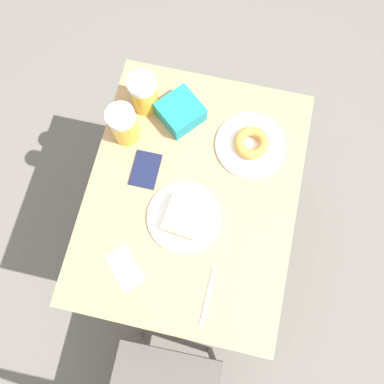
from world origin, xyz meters
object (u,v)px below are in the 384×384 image
Objects in this scene: passport_near_edge at (146,170)px; fork at (208,296)px; beer_mug_left at (144,93)px; plate_with_donut at (251,144)px; beer_mug_center at (124,125)px; blue_pouch at (180,112)px; napkin_folded at (124,268)px; plate_with_cake at (184,216)px.

fork is at bearing 129.49° from passport_near_edge.
beer_mug_left is 0.69m from fork.
plate_with_donut is 1.65× the size of beer_mug_center.
beer_mug_left and beer_mug_center have the same top height.
beer_mug_center reaches higher than fork.
plate_with_donut is at bearing 169.09° from beer_mug_left.
blue_pouch is at bearing -107.88° from passport_near_edge.
passport_near_edge is (0.29, -0.35, 0.00)m from fork.
plate_with_cake is at bearing -126.07° from napkin_folded.
beer_mug_left is at bearing -10.91° from plate_with_donut.
beer_mug_left is at bearing -58.85° from plate_with_cake.
passport_near_edge is 0.23m from blue_pouch.
passport_near_edge is (0.33, 0.16, -0.01)m from plate_with_donut.
plate_with_cake is at bearing 104.87° from blue_pouch.
beer_mug_center is 0.61m from fork.
napkin_folded is (-0.11, 0.44, -0.07)m from beer_mug_center.
plate_with_donut reaches higher than fork.
plate_with_donut is 1.90× the size of passport_near_edge.
napkin_folded is at bearing 53.93° from plate_with_cake.
beer_mug_center is 0.79× the size of blue_pouch.
beer_mug_center is at bearing -50.42° from fork.
plate_with_cake reaches higher than passport_near_edge.
napkin_folded is at bearing 104.27° from beer_mug_center.
beer_mug_center is 1.00× the size of napkin_folded.
plate_with_cake is 0.43m from beer_mug_left.
plate_with_cake is 1.89× the size of passport_near_edge.
blue_pouch is at bearing 171.28° from beer_mug_left.
passport_near_edge is 0.69× the size of blue_pouch.
fork is (-0.35, 0.59, -0.07)m from beer_mug_left.
beer_mug_center is at bearing -43.34° from plate_with_cake.
napkin_folded is (0.31, 0.49, -0.01)m from plate_with_donut.
plate_with_donut is at bearing -122.24° from napkin_folded.
beer_mug_left is at bearing -59.35° from fork.
plate_with_donut is 0.40m from beer_mug_left.
plate_with_cake is at bearing 136.66° from beer_mug_center.
plate_with_donut is (-0.17, -0.29, -0.00)m from plate_with_cake.
fork is 0.61m from blue_pouch.
fork is at bearing 111.10° from blue_pouch.
fork is 1.40× the size of passport_near_edge.
fork is (-0.27, 0.02, -0.00)m from napkin_folded.
beer_mug_left is 0.14m from blue_pouch.
plate_with_donut is at bearing -94.14° from fork.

